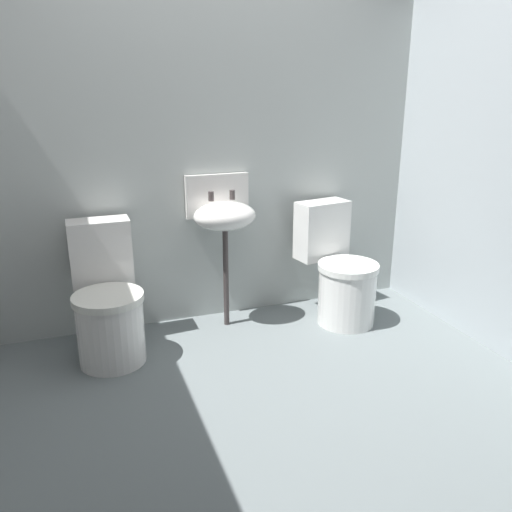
# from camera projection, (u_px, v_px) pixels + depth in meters

# --- Properties ---
(ground_plane) EXTENTS (3.30, 2.73, 0.08)m
(ground_plane) POSITION_uv_depth(u_px,v_px,m) (276.00, 410.00, 2.70)
(ground_plane) COLOR slate
(wall_back) EXTENTS (3.30, 0.10, 2.10)m
(wall_back) POSITION_uv_depth(u_px,v_px,m) (207.00, 163.00, 3.44)
(wall_back) COLOR #ADB4B1
(wall_back) RESTS_ON ground
(toilet_left) EXTENTS (0.40, 0.59, 0.78)m
(toilet_left) POSITION_uv_depth(u_px,v_px,m) (108.00, 305.00, 3.07)
(toilet_left) COLOR white
(toilet_left) RESTS_ON ground
(toilet_right) EXTENTS (0.48, 0.65, 0.78)m
(toilet_right) POSITION_uv_depth(u_px,v_px,m) (339.00, 274.00, 3.57)
(toilet_right) COLOR white
(toilet_right) RESTS_ON ground
(sink) EXTENTS (0.42, 0.35, 0.99)m
(sink) POSITION_uv_depth(u_px,v_px,m) (224.00, 214.00, 3.36)
(sink) COLOR #3E3635
(sink) RESTS_ON ground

